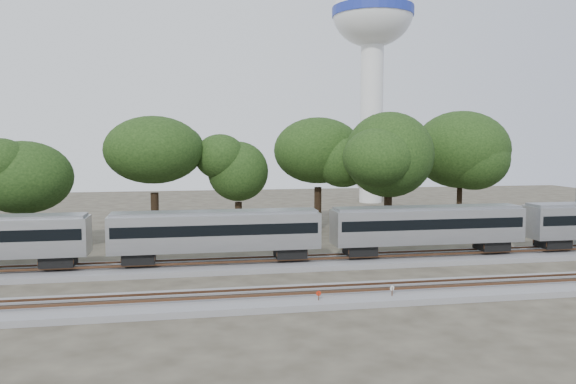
% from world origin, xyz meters
% --- Properties ---
extents(ground, '(160.00, 160.00, 0.00)m').
position_xyz_m(ground, '(0.00, 0.00, 0.00)').
color(ground, '#383328').
rests_on(ground, ground).
extents(track_far, '(160.00, 5.00, 0.73)m').
position_xyz_m(track_far, '(0.00, 6.00, 0.21)').
color(track_far, slate).
rests_on(track_far, ground).
extents(track_near, '(160.00, 5.00, 0.73)m').
position_xyz_m(track_near, '(0.00, -4.00, 0.21)').
color(track_near, slate).
rests_on(track_near, ground).
extents(train, '(103.84, 2.96, 4.36)m').
position_xyz_m(train, '(6.64, 6.00, 3.08)').
color(train, '#B6B8BD').
rests_on(train, ground).
extents(switch_stand_red, '(0.31, 0.06, 0.99)m').
position_xyz_m(switch_stand_red, '(3.19, -5.56, 0.63)').
color(switch_stand_red, '#512D19').
rests_on(switch_stand_red, ground).
extents(switch_stand_white, '(0.32, 0.17, 1.07)m').
position_xyz_m(switch_stand_white, '(7.98, -5.41, 0.68)').
color(switch_stand_white, '#512D19').
rests_on(switch_stand_white, ground).
extents(switch_lever, '(0.56, 0.42, 0.30)m').
position_xyz_m(switch_lever, '(4.66, -5.93, 0.15)').
color(switch_lever, '#512D19').
rests_on(switch_lever, ground).
extents(water_tower, '(13.30, 13.30, 36.82)m').
position_xyz_m(water_tower, '(25.75, 51.49, 27.27)').
color(water_tower, silver).
rests_on(water_tower, ground).
extents(tree_2, '(7.04, 7.04, 9.93)m').
position_xyz_m(tree_2, '(-18.96, 14.95, 6.91)').
color(tree_2, black).
rests_on(tree_2, ground).
extents(tree_3, '(9.43, 9.43, 13.30)m').
position_xyz_m(tree_3, '(-7.84, 19.22, 9.27)').
color(tree_3, black).
rests_on(tree_3, ground).
extents(tree_4, '(7.12, 7.12, 10.03)m').
position_xyz_m(tree_4, '(0.70, 20.47, 6.98)').
color(tree_4, black).
rests_on(tree_4, ground).
extents(tree_5, '(9.25, 9.25, 13.04)m').
position_xyz_m(tree_5, '(10.21, 24.28, 9.09)').
color(tree_5, black).
rests_on(tree_5, ground).
extents(tree_6, '(8.91, 8.91, 12.56)m').
position_xyz_m(tree_6, '(15.95, 16.89, 8.75)').
color(tree_6, black).
rests_on(tree_6, ground).
extents(tree_7, '(9.32, 9.32, 13.14)m').
position_xyz_m(tree_7, '(27.29, 23.35, 9.16)').
color(tree_7, black).
rests_on(tree_7, ground).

